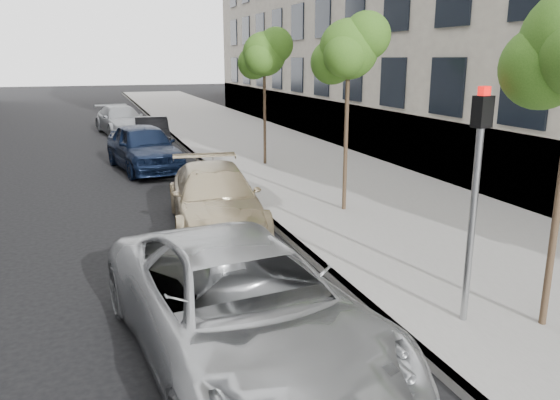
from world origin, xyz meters
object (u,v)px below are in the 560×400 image
tree_mid (350,49)px  signal_pole (476,180)px  tree_far (265,54)px  sedan_blue (144,147)px  minivan (241,307)px  sedan_black (152,133)px  sedan_rear (121,120)px  suv (215,198)px

tree_mid → signal_pole: size_ratio=1.43×
tree_far → sedan_blue: tree_far is taller
tree_mid → minivan: (-4.31, -5.84, -3.25)m
sedan_blue → sedan_black: sedan_blue is taller
tree_far → sedan_rear: bearing=111.4°
signal_pole → sedan_rear: bearing=85.7°
tree_mid → sedan_black: bearing=105.0°
tree_far → signal_pole: 12.68m
sedan_black → sedan_rear: size_ratio=0.81×
signal_pole → tree_mid: bearing=68.2°
tree_mid → suv: bearing=-179.9°
tree_mid → signal_pole: bearing=-99.6°
tree_mid → tree_far: bearing=90.0°
sedan_black → suv: bearing=-86.0°
sedan_black → tree_mid: bearing=-71.0°
minivan → sedan_blue: bearing=83.2°
signal_pole → sedan_rear: size_ratio=0.68×
signal_pole → sedan_black: 18.65m
tree_far → tree_mid: bearing=-90.0°
sedan_blue → sedan_rear: bearing=81.8°
tree_far → sedan_blue: (-4.17, 0.96, -3.15)m
tree_far → sedan_blue: bearing=167.0°
suv → sedan_rear: size_ratio=0.99×
suv → sedan_black: 12.43m
tree_mid → sedan_black: (-3.33, 12.42, -3.38)m
tree_far → minivan: tree_far is taller
minivan → sedan_black: bearing=80.7°
minivan → sedan_blue: (0.14, 13.30, 0.03)m
suv → sedan_blue: (-0.84, 7.47, 0.10)m
minivan → sedan_blue: sedan_blue is taller
sedan_blue → sedan_black: size_ratio=1.19×
tree_mid → sedan_rear: bearing=103.8°
signal_pole → minivan: bearing=164.6°
tree_far → sedan_blue: 5.31m
minivan → sedan_blue: size_ratio=1.18×
tree_mid → tree_far: tree_mid is taller
minivan → suv: minivan is taller
suv → sedan_rear: 17.50m
tree_far → minivan: (-4.31, -12.34, -3.18)m
tree_far → sedan_blue: size_ratio=0.99×
signal_pole → sedan_black: signal_pole is taller
tree_mid → sedan_blue: (-4.17, 7.46, -3.22)m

